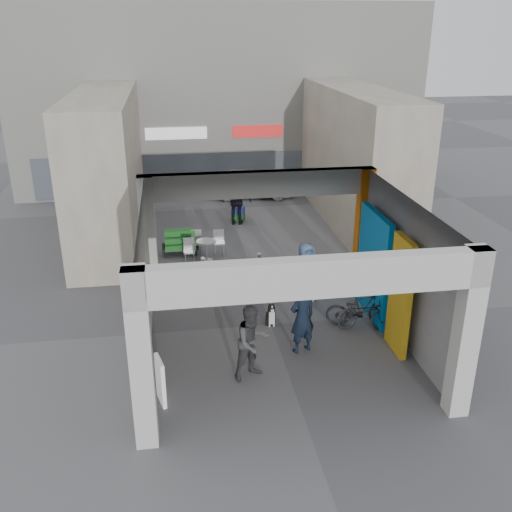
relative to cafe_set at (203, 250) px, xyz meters
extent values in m
plane|color=#58585D|center=(1.43, -4.74, -0.29)|extent=(90.00, 90.00, 0.00)
cube|color=#B9B9B4|center=(-1.57, -8.74, 1.46)|extent=(0.40, 0.40, 3.50)
cube|color=#B9B9B4|center=(-1.57, -2.74, 1.46)|extent=(0.40, 0.40, 3.50)
cube|color=#B9B9B4|center=(4.43, -8.74, 1.46)|extent=(0.40, 0.40, 3.50)
cube|color=#CE660C|center=(4.43, -2.74, 1.46)|extent=(0.40, 0.40, 3.50)
plane|color=beige|center=(-1.57, -5.74, 1.46)|extent=(0.00, 6.40, 6.40)
plane|color=#949499|center=(4.43, -5.74, 1.46)|extent=(0.00, 6.40, 6.40)
cube|color=#0D7AD0|center=(4.13, -4.54, 1.11)|extent=(0.15, 2.00, 2.80)
cube|color=gold|center=(4.13, -6.34, 1.11)|extent=(0.15, 1.00, 2.80)
plane|color=#A6A6A1|center=(1.43, -5.74, 3.21)|extent=(6.40, 6.40, 0.00)
cube|color=#B9B9B4|center=(1.43, -2.69, 2.86)|extent=(6.40, 0.30, 0.70)
cube|color=#B9B9B4|center=(1.43, -8.79, 2.86)|extent=(6.40, 0.30, 0.70)
cube|color=white|center=(1.43, -2.52, 2.81)|extent=(4.20, 0.05, 0.55)
cube|color=silver|center=(1.43, 9.26, 3.71)|extent=(18.00, 4.00, 8.00)
cube|color=#515966|center=(1.43, 7.21, 0.71)|extent=(16.20, 0.06, 1.80)
cube|color=white|center=(-0.57, 7.22, 2.51)|extent=(2.60, 0.06, 0.50)
cube|color=red|center=(2.93, 7.22, 2.51)|extent=(2.20, 0.06, 0.50)
cube|color=#B6AC97|center=(-3.07, 2.76, 2.21)|extent=(2.00, 9.00, 5.00)
cube|color=#B6AC97|center=(5.93, 2.76, 2.21)|extent=(2.00, 9.00, 5.00)
cylinder|color=gray|center=(-0.12, -2.21, 0.16)|extent=(0.09, 0.09, 0.90)
cylinder|color=gray|center=(1.52, -2.29, 0.19)|extent=(0.09, 0.09, 0.96)
cylinder|color=gray|center=(2.93, -2.40, 0.16)|extent=(0.09, 0.09, 0.89)
cube|color=white|center=(-1.32, -7.56, 0.21)|extent=(0.21, 0.55, 1.00)
cube|color=red|center=(-1.28, -7.56, 0.26)|extent=(0.13, 0.38, 0.40)
cube|color=white|center=(-1.32, -3.03, 0.21)|extent=(0.19, 0.55, 1.00)
cube|color=red|center=(-1.28, -3.03, 0.26)|extent=(0.12, 0.38, 0.40)
cylinder|color=#ACACB1|center=(0.11, -0.26, 0.04)|extent=(0.06, 0.06, 0.66)
cylinder|color=#ACACB1|center=(0.11, -0.26, -0.28)|extent=(0.40, 0.40, 0.02)
cylinder|color=#ACACB1|center=(0.11, -0.26, 0.37)|extent=(0.64, 0.64, 0.05)
cube|color=#ACACB1|center=(-0.44, -0.44, -0.08)|extent=(0.35, 0.35, 0.41)
cube|color=#ACACB1|center=(-0.44, -0.28, 0.32)|extent=(0.35, 0.05, 0.41)
cube|color=#ACACB1|center=(0.57, 0.20, -0.08)|extent=(0.35, 0.35, 0.41)
cube|color=#ACACB1|center=(0.57, 0.37, 0.32)|extent=(0.35, 0.05, 0.41)
cube|color=#ACACB1|center=(-0.17, 0.29, -0.08)|extent=(0.35, 0.35, 0.41)
cube|color=#ACACB1|center=(-0.17, 0.46, 0.32)|extent=(0.35, 0.05, 0.41)
cube|color=black|center=(-0.71, 0.46, -0.14)|extent=(1.20, 0.60, 0.30)
cube|color=#185420|center=(-0.71, 0.31, 0.01)|extent=(1.00, 0.35, 0.18)
cube|color=#185420|center=(-0.71, 0.46, 0.21)|extent=(1.00, 0.35, 0.18)
cube|color=#185420|center=(-0.71, 0.61, 0.41)|extent=(1.00, 0.35, 0.18)
cube|color=#185420|center=(1.61, 3.56, -0.15)|extent=(0.55, 0.50, 0.28)
cube|color=navy|center=(1.61, 3.56, 0.13)|extent=(0.55, 0.50, 0.28)
cube|color=black|center=(1.43, -4.66, -0.17)|extent=(0.24, 0.31, 0.24)
cube|color=black|center=(1.43, -4.79, 0.00)|extent=(0.19, 0.16, 0.35)
cube|color=white|center=(1.43, -4.87, -0.04)|extent=(0.15, 0.03, 0.33)
cylinder|color=white|center=(1.38, -4.85, -0.15)|extent=(0.04, 0.04, 0.27)
cylinder|color=white|center=(1.49, -4.85, -0.15)|extent=(0.04, 0.04, 0.27)
sphere|color=black|center=(1.43, -4.81, 0.22)|extent=(0.19, 0.19, 0.19)
cube|color=white|center=(1.43, -4.90, 0.20)|extent=(0.08, 0.12, 0.06)
cone|color=black|center=(1.39, -4.77, 0.31)|extent=(0.07, 0.07, 0.08)
cone|color=black|center=(1.48, -4.77, 0.31)|extent=(0.07, 0.07, 0.08)
imported|color=black|center=(1.92, -6.08, 0.59)|extent=(0.74, 0.61, 1.76)
imported|color=#404043|center=(0.64, -6.93, 0.56)|extent=(1.03, 0.94, 1.71)
imported|color=#5473A4|center=(2.60, -3.52, 0.56)|extent=(0.95, 0.75, 1.70)
imported|color=black|center=(1.53, 3.20, 0.63)|extent=(1.16, 0.70, 1.85)
imported|color=black|center=(3.61, -5.24, 0.16)|extent=(1.80, 1.22, 0.89)
imported|color=black|center=(3.73, -5.13, 0.18)|extent=(1.61, 0.89, 0.93)
imported|color=silver|center=(2.50, 6.76, 0.34)|extent=(3.87, 1.90, 1.27)
camera|label=1|loc=(-0.86, -17.36, 6.87)|focal=40.00mm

